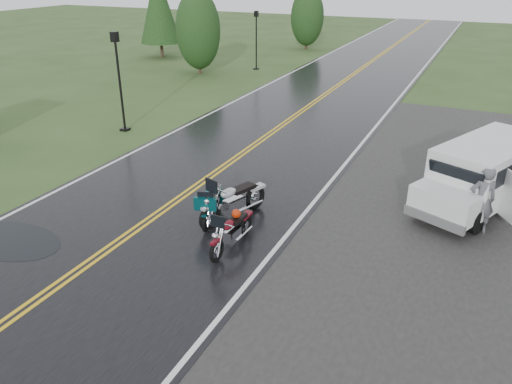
# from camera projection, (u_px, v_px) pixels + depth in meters

# --- Properties ---
(ground) EXTENTS (120.00, 120.00, 0.00)m
(ground) POSITION_uv_depth(u_px,v_px,m) (128.00, 237.00, 13.12)
(ground) COLOR #2D471E
(ground) RESTS_ON ground
(road) EXTENTS (8.00, 100.00, 0.04)m
(road) POSITION_uv_depth(u_px,v_px,m) (275.00, 130.00, 21.35)
(road) COLOR black
(road) RESTS_ON ground
(motorcycle_red) EXTENTS (0.78, 2.00, 1.17)m
(motorcycle_red) POSITION_uv_depth(u_px,v_px,m) (216.00, 242.00, 11.71)
(motorcycle_red) COLOR #5C0A14
(motorcycle_red) RESTS_ON ground
(motorcycle_teal) EXTENTS (1.18, 1.99, 1.11)m
(motorcycle_teal) POSITION_uv_depth(u_px,v_px,m) (205.00, 215.00, 13.06)
(motorcycle_teal) COLOR #05373A
(motorcycle_teal) RESTS_ON ground
(motorcycle_silver) EXTENTS (1.59, 2.54, 1.41)m
(motorcycle_silver) POSITION_uv_depth(u_px,v_px,m) (209.00, 208.00, 13.07)
(motorcycle_silver) COLOR #ACAEB4
(motorcycle_silver) RESTS_ON ground
(van_white) EXTENTS (3.75, 5.36, 1.97)m
(van_white) POSITION_uv_depth(u_px,v_px,m) (428.00, 182.00, 13.89)
(van_white) COLOR silver
(van_white) RESTS_ON ground
(person_at_van) EXTENTS (0.80, 0.66, 1.87)m
(person_at_van) POSITION_uv_depth(u_px,v_px,m) (482.00, 201.00, 12.92)
(person_at_van) COLOR #4D4D52
(person_at_van) RESTS_ON ground
(lamp_post_near_left) EXTENTS (0.35, 0.35, 4.12)m
(lamp_post_near_left) POSITION_uv_depth(u_px,v_px,m) (120.00, 82.00, 20.56)
(lamp_post_near_left) COLOR black
(lamp_post_near_left) RESTS_ON ground
(lamp_post_far_left) EXTENTS (0.32, 0.32, 3.78)m
(lamp_post_far_left) POSITION_uv_depth(u_px,v_px,m) (256.00, 40.00, 32.89)
(lamp_post_far_left) COLOR black
(lamp_post_far_left) RESTS_ON ground
(tree_left_mid) EXTENTS (2.81, 2.81, 4.39)m
(tree_left_mid) POSITION_uv_depth(u_px,v_px,m) (199.00, 39.00, 31.45)
(tree_left_mid) COLOR #1E3D19
(tree_left_mid) RESTS_ON ground
(tree_left_far) EXTENTS (2.68, 2.68, 4.12)m
(tree_left_far) POSITION_uv_depth(u_px,v_px,m) (307.00, 23.00, 40.66)
(tree_left_far) COLOR #1E3D19
(tree_left_far) RESTS_ON ground
(pine_left_far) EXTENTS (2.99, 2.99, 6.24)m
(pine_left_far) POSITION_uv_depth(u_px,v_px,m) (159.00, 14.00, 36.59)
(pine_left_far) COLOR #1E3D19
(pine_left_far) RESTS_ON ground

